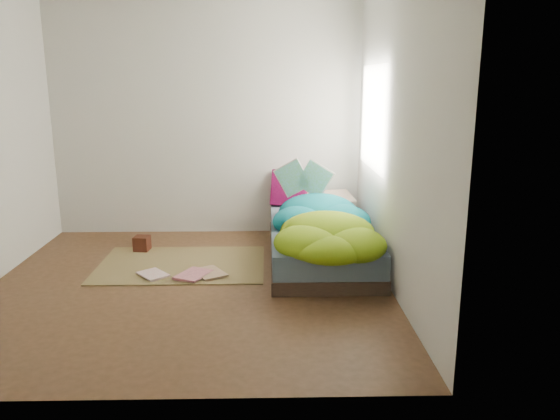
% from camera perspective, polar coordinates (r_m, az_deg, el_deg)
% --- Properties ---
extents(ground, '(3.50, 3.50, 0.00)m').
position_cam_1_polar(ground, '(4.91, -9.44, -7.79)').
color(ground, '#462E1A').
rests_on(ground, ground).
extents(room_walls, '(3.54, 3.54, 2.62)m').
position_cam_1_polar(room_walls, '(4.58, -10.07, 11.54)').
color(room_walls, silver).
rests_on(room_walls, ground).
extents(bed, '(1.00, 2.00, 0.34)m').
position_cam_1_polar(bed, '(5.51, 4.23, -3.39)').
color(bed, '#35251C').
rests_on(bed, ground).
extents(duvet, '(0.96, 1.84, 0.34)m').
position_cam_1_polar(duvet, '(5.21, 4.53, -0.50)').
color(duvet, '#086F7E').
rests_on(duvet, bed).
extents(rug, '(1.60, 1.10, 0.01)m').
position_cam_1_polar(rug, '(5.44, -10.22, -5.61)').
color(rug, brown).
rests_on(rug, ground).
extents(pillow_floral, '(0.67, 0.49, 0.14)m').
position_cam_1_polar(pillow_floral, '(6.22, 4.77, 0.87)').
color(pillow_floral, '#F1E2D0').
rests_on(pillow_floral, bed).
extents(pillow_magenta, '(0.43, 0.23, 0.41)m').
position_cam_1_polar(pillow_magenta, '(6.27, 1.00, 2.28)').
color(pillow_magenta, '#540532').
rests_on(pillow_magenta, bed).
extents(open_book, '(0.52, 0.25, 0.31)m').
position_cam_1_polar(open_book, '(5.79, 2.47, 4.26)').
color(open_book, '#368E2E').
rests_on(open_book, duvet).
extents(wooden_box, '(0.17, 0.17, 0.15)m').
position_cam_1_polar(wooden_box, '(5.92, -14.22, -3.39)').
color(wooden_box, '#35110C').
rests_on(wooden_box, rug).
extents(floor_book_a, '(0.33, 0.34, 0.02)m').
position_cam_1_polar(floor_book_a, '(5.13, -14.13, -6.82)').
color(floor_book_a, silver).
rests_on(floor_book_a, rug).
extents(floor_book_b, '(0.36, 0.40, 0.03)m').
position_cam_1_polar(floor_book_b, '(5.14, -10.18, -6.49)').
color(floor_book_b, '#CC757D').
rests_on(floor_book_b, rug).
extents(floor_book_c, '(0.37, 0.40, 0.02)m').
position_cam_1_polar(floor_book_c, '(5.06, -8.63, -6.79)').
color(floor_book_c, tan).
rests_on(floor_book_c, rug).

